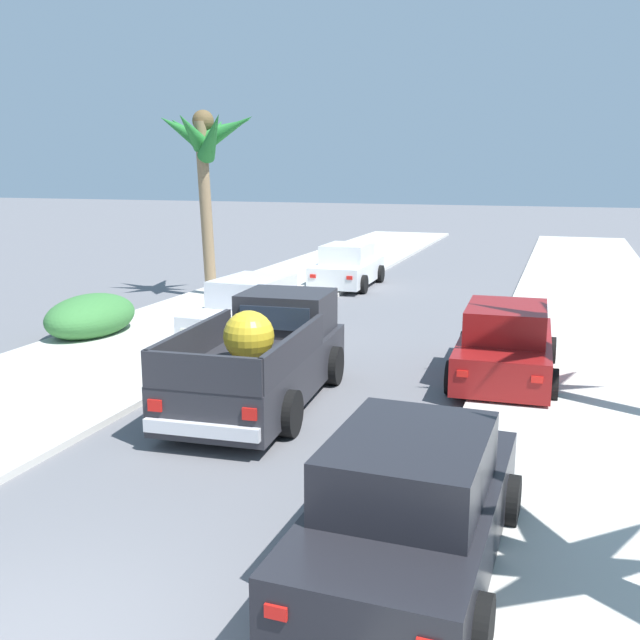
# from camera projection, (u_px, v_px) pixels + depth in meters

# --- Properties ---
(sidewalk_left) EXTENTS (4.81, 60.00, 0.12)m
(sidewalk_left) POSITION_uv_depth(u_px,v_px,m) (176.00, 330.00, 18.78)
(sidewalk_left) COLOR beige
(sidewalk_left) RESTS_ON ground
(sidewalk_right) EXTENTS (4.81, 60.00, 0.12)m
(sidewalk_right) POSITION_uv_depth(u_px,v_px,m) (601.00, 365.00, 15.54)
(sidewalk_right) COLOR beige
(sidewalk_right) RESTS_ON ground
(curb_left) EXTENTS (0.16, 60.00, 0.10)m
(curb_left) POSITION_uv_depth(u_px,v_px,m) (211.00, 334.00, 18.47)
(curb_left) COLOR silver
(curb_left) RESTS_ON ground
(curb_right) EXTENTS (0.16, 60.00, 0.10)m
(curb_right) POSITION_uv_depth(u_px,v_px,m) (552.00, 361.00, 15.86)
(curb_right) COLOR silver
(curb_right) RESTS_ON ground
(pickup_truck) EXTENTS (2.46, 5.32, 1.86)m
(pickup_truck) POSITION_uv_depth(u_px,v_px,m) (264.00, 358.00, 13.16)
(pickup_truck) COLOR #28282D
(pickup_truck) RESTS_ON ground
(car_left_near) EXTENTS (2.11, 4.30, 1.54)m
(car_left_near) POSITION_uv_depth(u_px,v_px,m) (411.00, 507.00, 7.60)
(car_left_near) COLOR black
(car_left_near) RESTS_ON ground
(car_left_mid) EXTENTS (2.19, 4.33, 1.54)m
(car_left_mid) POSITION_uv_depth(u_px,v_px,m) (252.00, 311.00, 17.99)
(car_left_mid) COLOR silver
(car_left_mid) RESTS_ON ground
(car_right_mid) EXTENTS (2.10, 4.29, 1.54)m
(car_right_mid) POSITION_uv_depth(u_px,v_px,m) (348.00, 267.00, 25.95)
(car_right_mid) COLOR silver
(car_right_mid) RESTS_ON ground
(car_left_far) EXTENTS (2.13, 4.31, 1.54)m
(car_left_far) POSITION_uv_depth(u_px,v_px,m) (505.00, 345.00, 14.52)
(car_left_far) COLOR maroon
(car_left_far) RESTS_ON ground
(palm_tree_left_fore) EXTENTS (3.44, 3.46, 6.00)m
(palm_tree_left_fore) POSITION_uv_depth(u_px,v_px,m) (207.00, 144.00, 22.73)
(palm_tree_left_fore) COLOR #846B4C
(palm_tree_left_fore) RESTS_ON ground
(hedge_bush) EXTENTS (1.80, 2.80, 1.10)m
(hedge_bush) POSITION_uv_depth(u_px,v_px,m) (91.00, 316.00, 18.14)
(hedge_bush) COLOR #387538
(hedge_bush) RESTS_ON ground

